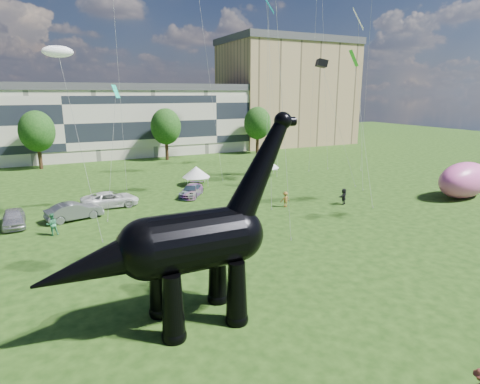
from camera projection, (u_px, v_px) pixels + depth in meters
name	position (u px, v px, depth m)	size (l,w,h in m)	color
ground	(301.00, 319.00, 20.93)	(220.00, 220.00, 0.00)	#16330C
terrace_row	(62.00, 125.00, 70.19)	(78.00, 11.00, 12.00)	beige
apartment_block	(286.00, 95.00, 92.00)	(28.00, 18.00, 22.00)	tan
tree_mid_left	(37.00, 128.00, 60.57)	(5.20, 5.20, 9.44)	#382314
tree_mid_right	(166.00, 124.00, 69.06)	(5.20, 5.20, 9.44)	#382314
tree_far_right	(257.00, 121.00, 76.71)	(5.20, 5.20, 9.44)	#382314
dinosaur_sculpture	(185.00, 246.00, 19.71)	(13.31, 3.68, 10.94)	black
car_silver	(14.00, 218.00, 35.19)	(1.83, 4.54, 1.55)	#BCBBC0
car_grey	(74.00, 211.00, 37.08)	(1.74, 5.00, 1.65)	slate
car_white	(110.00, 199.00, 41.22)	(2.64, 5.73, 1.59)	silver
car_dark	(192.00, 191.00, 45.43)	(1.92, 4.71, 1.37)	#595960
gazebo_near	(196.00, 172.00, 50.86)	(4.09, 4.09, 2.42)	silver
gazebo_far	(266.00, 163.00, 56.78)	(4.81, 4.81, 2.60)	silver
inflatable_pink	(464.00, 180.00, 44.73)	(8.00, 4.00, 4.00)	#EA5BAE
visitors	(179.00, 232.00, 31.46)	(47.39, 31.26, 1.87)	olive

